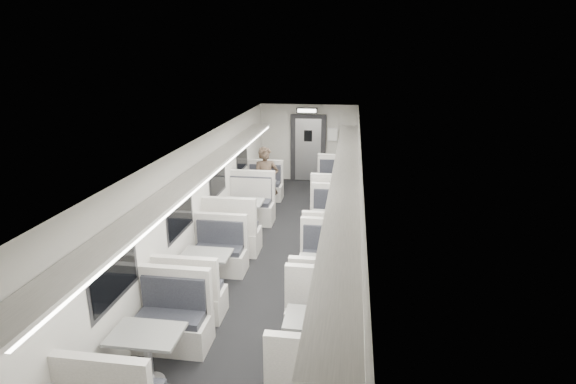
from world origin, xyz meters
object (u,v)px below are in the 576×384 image
(booth_left_b, at_px, (242,218))
(exit_sign, at_px, (307,111))
(booth_right_d, at_px, (316,341))
(vestibule_door, at_px, (308,149))
(booth_right_a, at_px, (336,194))
(booth_right_b, at_px, (331,230))
(booth_right_c, at_px, (325,281))
(passenger, at_px, (266,182))
(booth_left_d, at_px, (148,358))
(booth_left_c, at_px, (207,272))
(booth_left_a, at_px, (259,194))

(booth_left_b, distance_m, exit_sign, 4.70)
(booth_right_d, bearing_deg, vestibule_door, 96.49)
(booth_right_a, xyz_separation_m, vestibule_door, (-1.00, 2.64, 0.63))
(booth_right_a, height_order, exit_sign, exit_sign)
(booth_right_b, relative_size, booth_right_d, 1.03)
(exit_sign, bearing_deg, vestibule_door, 90.00)
(booth_right_d, height_order, vestibule_door, vestibule_door)
(booth_right_c, relative_size, passenger, 1.18)
(booth_right_d, xyz_separation_m, vestibule_door, (-1.00, 8.80, 0.68))
(booth_left_b, bearing_deg, vestibule_door, 77.96)
(booth_left_d, distance_m, exit_sign, 9.20)
(booth_left_c, height_order, vestibule_door, vestibule_door)
(passenger, bearing_deg, booth_right_a, 3.61)
(booth_right_c, height_order, booth_right_d, booth_right_c)
(booth_right_c, xyz_separation_m, exit_sign, (-1.00, 6.71, 1.91))
(booth_left_a, distance_m, booth_left_c, 4.39)
(booth_right_d, distance_m, vestibule_door, 8.88)
(booth_right_d, bearing_deg, booth_right_b, 90.00)
(booth_left_a, xyz_separation_m, booth_right_a, (2.00, 0.14, 0.05))
(booth_right_d, xyz_separation_m, passenger, (-1.71, 5.47, 0.51))
(booth_left_c, bearing_deg, booth_right_b, 47.07)
(booth_right_b, bearing_deg, booth_left_c, -132.93)
(booth_left_c, distance_m, booth_right_c, 2.00)
(booth_left_c, relative_size, vestibule_door, 0.96)
(booth_left_a, height_order, exit_sign, exit_sign)
(booth_right_a, xyz_separation_m, booth_right_d, (0.00, -6.16, -0.05))
(passenger, height_order, vestibule_door, vestibule_door)
(booth_right_b, height_order, booth_right_d, booth_right_b)
(booth_left_d, distance_m, vestibule_door, 9.51)
(booth_right_c, bearing_deg, booth_left_c, 178.96)
(booth_right_c, xyz_separation_m, booth_right_d, (0.00, -1.60, -0.01))
(exit_sign, bearing_deg, booth_left_c, -98.52)
(passenger, bearing_deg, vestibule_door, 59.55)
(booth_left_a, xyz_separation_m, exit_sign, (1.00, 2.28, 1.92))
(booth_left_c, distance_m, booth_right_a, 4.95)
(booth_right_b, height_order, exit_sign, exit_sign)
(booth_left_d, bearing_deg, passenger, 87.27)
(booth_right_c, bearing_deg, booth_right_a, 90.00)
(booth_right_b, bearing_deg, booth_right_d, -90.00)
(booth_right_a, distance_m, booth_right_c, 4.56)
(booth_left_c, height_order, exit_sign, exit_sign)
(booth_right_c, bearing_deg, passenger, 113.84)
(booth_left_b, relative_size, booth_left_c, 1.14)
(booth_left_d, bearing_deg, booth_left_a, 90.00)
(booth_left_d, height_order, booth_right_a, booth_right_a)
(booth_left_b, bearing_deg, booth_right_a, 45.74)
(booth_left_a, bearing_deg, booth_left_d, -90.00)
(vestibule_door, xyz_separation_m, exit_sign, (0.00, -0.49, 1.24))
(exit_sign, bearing_deg, booth_left_b, -103.39)
(booth_left_a, relative_size, exit_sign, 3.24)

